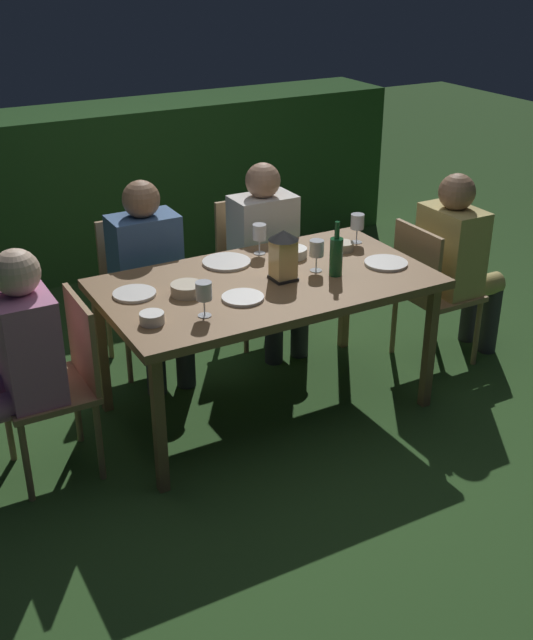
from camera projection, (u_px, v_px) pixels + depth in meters
name	position (u px, v px, depth m)	size (l,w,h in m)	color
ground_plane	(267.00, 407.00, 4.38)	(16.00, 16.00, 0.00)	#2D5123
dining_table	(267.00, 290.00, 4.07)	(1.69, 0.94, 0.76)	olive
chair_side_right_a	(140.00, 285.00, 4.68)	(0.42, 0.40, 0.87)	#9E7A51
person_in_blue	(150.00, 272.00, 4.46)	(0.38, 0.47, 1.15)	#426699
chair_head_far	(430.00, 288.00, 4.64)	(0.40, 0.42, 0.87)	#9E7A51
person_in_mustard	(458.00, 258.00, 4.66)	(0.48, 0.38, 1.15)	tan
chair_head_near	(61.00, 378.00, 3.69)	(0.40, 0.42, 0.87)	#9E7A51
person_in_pink	(14.00, 360.00, 3.54)	(0.48, 0.38, 1.15)	#C675A3
chair_side_right_b	(253.00, 262.00, 5.01)	(0.42, 0.40, 0.87)	#9E7A51
person_in_cream	(268.00, 249.00, 4.79)	(0.38, 0.47, 1.15)	white
lantern_centerpiece	(283.00, 252.00, 3.99)	(0.15, 0.15, 0.27)	black
green_bottle_on_table	(336.00, 255.00, 4.06)	(0.07, 0.07, 0.29)	#195128
wine_glass_a	(357.00, 223.00, 4.49)	(0.08, 0.08, 0.17)	silver
wine_glass_b	(259.00, 233.00, 4.33)	(0.08, 0.08, 0.17)	silver
wine_glass_c	(317.00, 250.00, 4.11)	(0.08, 0.08, 0.17)	silver
wine_glass_d	(204.00, 293.00, 3.61)	(0.08, 0.08, 0.17)	silver
plate_a	(134.00, 294.00, 3.87)	(0.21, 0.21, 0.01)	white
plate_b	(226.00, 262.00, 4.25)	(0.26, 0.26, 0.01)	silver
plate_c	(386.00, 263.00, 4.23)	(0.23, 0.23, 0.01)	white
plate_d	(243.00, 298.00, 3.83)	(0.21, 0.21, 0.01)	white
bowl_olives	(152.00, 318.00, 3.58)	(0.11, 0.11, 0.05)	silver
bowl_bread	(293.00, 252.00, 4.33)	(0.15, 0.15, 0.05)	silver
bowl_salad	(343.00, 246.00, 4.42)	(0.12, 0.12, 0.05)	#BCAD8E
bowl_dip	(187.00, 289.00, 3.87)	(0.16, 0.16, 0.06)	#BCAD8E
hedge_backdrop	(108.00, 187.00, 6.10)	(4.69, 0.64, 1.20)	#234C1E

